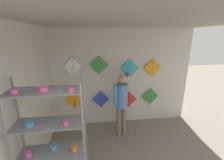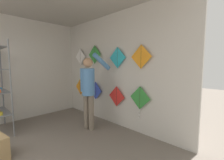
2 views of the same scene
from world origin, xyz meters
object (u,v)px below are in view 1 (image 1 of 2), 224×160
Objects in this scene: kite_1 at (101,99)px; kite_6 at (130,68)px; kite_4 at (73,67)px; kite_5 at (99,65)px; kite_3 at (150,98)px; shelf_rack at (51,141)px; shopkeeper at (122,100)px; kite_0 at (74,100)px; kite_7 at (153,68)px; kite_2 at (128,99)px.

kite_1 is 1.24m from kite_6.
kite_4 is 1.00× the size of kite_5.
kite_1 is 1.00× the size of kite_4.
kite_3 is 1.86m from kite_5.
shelf_rack reaches higher than kite_6.
kite_5 is (0.79, 2.15, 0.67)m from shelf_rack.
kite_1 is at bearing 180.00° from kite_6.
kite_4 reaches higher than shopkeeper.
kite_6 is (-0.66, 0.00, 0.93)m from kite_3.
kite_6 is at bearing 0.00° from kite_0.
kite_5 is at bearing 180.00° from kite_7.
kite_7 is at bearing 42.68° from shelf_rack.
kite_5 is (0.74, 0.00, 0.99)m from kite_0.
kite_5 reaches higher than shelf_rack.
kite_7 is at bearing 0.00° from kite_5.
shelf_rack is 4.01× the size of kite_1.
kite_7 reaches higher than shopkeeper.
kite_6 is at bearing 180.00° from kite_7.
shopkeeper is at bearing -119.83° from kite_6.
kite_7 is (1.51, 0.00, 0.90)m from kite_1.
kite_1 is at bearing 69.12° from shelf_rack.
kite_7 reaches higher than kite_0.
kite_5 is (-1.53, 0.00, 1.04)m from kite_3.
kite_7 is (1.02, 0.61, 0.68)m from shopkeeper.
kite_4 is at bearing 180.00° from kite_1.
kite_5 is at bearing 117.47° from shopkeeper.
shopkeeper reaches higher than kite_1.
shelf_rack is 4.01× the size of kite_7.
kite_5 is at bearing 180.00° from kite_6.
kite_4 reaches higher than kite_7.
kite_3 is 1.14m from kite_6.
kite_3 is at bearing -0.03° from kite_0.
kite_4 is (-1.23, 0.61, 0.77)m from shopkeeper.
kite_2 is at bearing 180.00° from kite_6.
kite_3 is at bearing -0.10° from kite_6.
kite_6 is (1.61, 0.00, 0.88)m from kite_0.
kite_7 is (0.67, 0.00, -0.00)m from kite_6.
shelf_rack is 2.18m from kite_0.
shelf_rack is 4.01× the size of kite_4.
kite_7 is (2.34, 2.15, 0.55)m from shelf_rack.
shelf_rack is 2.33m from kite_1.
kite_1 is at bearing 0.00° from kite_0.
kite_2 is 1.36m from kite_5.
kite_3 reaches higher than kite_1.
kite_4 is at bearing 87.61° from shelf_rack.
kite_6 is 1.00× the size of kite_7.
kite_1 is 0.82m from kite_2.
kite_0 is 1.00× the size of kite_5.
kite_6 is 0.67m from kite_7.
kite_5 is 1.00× the size of kite_6.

